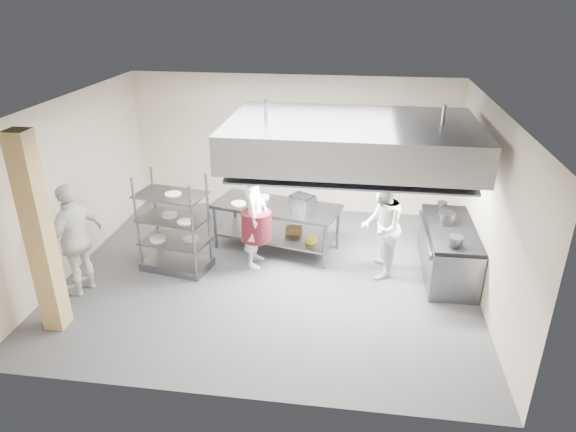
# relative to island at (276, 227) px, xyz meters

# --- Properties ---
(floor) EXTENTS (7.00, 7.00, 0.00)m
(floor) POSITION_rel_island_xyz_m (0.04, -1.00, -0.46)
(floor) COLOR #353537
(floor) RESTS_ON ground
(ceiling) EXTENTS (7.00, 7.00, 0.00)m
(ceiling) POSITION_rel_island_xyz_m (0.04, -1.00, 2.54)
(ceiling) COLOR silver
(ceiling) RESTS_ON wall_back
(wall_back) EXTENTS (7.00, 0.00, 7.00)m
(wall_back) POSITION_rel_island_xyz_m (0.04, 2.00, 1.04)
(wall_back) COLOR #B5A590
(wall_back) RESTS_ON ground
(wall_left) EXTENTS (0.00, 6.00, 6.00)m
(wall_left) POSITION_rel_island_xyz_m (-3.46, -1.00, 1.04)
(wall_left) COLOR #B5A590
(wall_left) RESTS_ON ground
(wall_right) EXTENTS (0.00, 6.00, 6.00)m
(wall_right) POSITION_rel_island_xyz_m (3.54, -1.00, 1.04)
(wall_right) COLOR #B5A590
(wall_right) RESTS_ON ground
(column) EXTENTS (0.30, 0.30, 3.00)m
(column) POSITION_rel_island_xyz_m (-2.86, -2.90, 1.04)
(column) COLOR tan
(column) RESTS_ON floor
(exhaust_hood) EXTENTS (4.00, 2.50, 0.60)m
(exhaust_hood) POSITION_rel_island_xyz_m (1.34, -0.60, 1.94)
(exhaust_hood) COLOR gray
(exhaust_hood) RESTS_ON ceiling
(hood_strip_a) EXTENTS (1.60, 0.12, 0.04)m
(hood_strip_a) POSITION_rel_island_xyz_m (0.44, -0.60, 1.62)
(hood_strip_a) COLOR white
(hood_strip_a) RESTS_ON exhaust_hood
(hood_strip_b) EXTENTS (1.60, 0.12, 0.04)m
(hood_strip_b) POSITION_rel_island_xyz_m (2.24, -0.60, 1.62)
(hood_strip_b) COLOR white
(hood_strip_b) RESTS_ON exhaust_hood
(wall_shelf) EXTENTS (1.50, 0.28, 0.04)m
(wall_shelf) POSITION_rel_island_xyz_m (1.84, 1.84, 1.04)
(wall_shelf) COLOR gray
(wall_shelf) RESTS_ON wall_back
(island) EXTENTS (2.53, 1.52, 0.91)m
(island) POSITION_rel_island_xyz_m (0.00, 0.00, 0.00)
(island) COLOR gray
(island) RESTS_ON floor
(island_worktop) EXTENTS (2.53, 1.52, 0.06)m
(island_worktop) POSITION_rel_island_xyz_m (0.00, 0.00, 0.42)
(island_worktop) COLOR gray
(island_worktop) RESTS_ON island
(island_undershelf) EXTENTS (2.32, 1.38, 0.04)m
(island_undershelf) POSITION_rel_island_xyz_m (0.00, 0.00, -0.16)
(island_undershelf) COLOR slate
(island_undershelf) RESTS_ON island
(pass_rack) EXTENTS (1.28, 0.89, 1.76)m
(pass_rack) POSITION_rel_island_xyz_m (-1.66, -0.99, 0.42)
(pass_rack) COLOR slate
(pass_rack) RESTS_ON floor
(cooking_range) EXTENTS (0.80, 2.00, 0.84)m
(cooking_range) POSITION_rel_island_xyz_m (3.12, -0.50, -0.04)
(cooking_range) COLOR gray
(cooking_range) RESTS_ON floor
(range_top) EXTENTS (0.78, 1.96, 0.06)m
(range_top) POSITION_rel_island_xyz_m (3.12, -0.50, 0.41)
(range_top) COLOR black
(range_top) RESTS_ON cooking_range
(chef_head) EXTENTS (0.48, 0.71, 1.90)m
(chef_head) POSITION_rel_island_xyz_m (-0.28, -0.65, 0.50)
(chef_head) COLOR white
(chef_head) RESTS_ON floor
(chef_line) EXTENTS (0.75, 0.93, 1.83)m
(chef_line) POSITION_rel_island_xyz_m (1.93, -0.70, 0.46)
(chef_line) COLOR silver
(chef_line) RESTS_ON floor
(chef_plating) EXTENTS (0.75, 1.19, 1.89)m
(chef_plating) POSITION_rel_island_xyz_m (-2.96, -1.93, 0.49)
(chef_plating) COLOR white
(chef_plating) RESTS_ON floor
(griddle) EXTENTS (0.55, 0.51, 0.21)m
(griddle) POSITION_rel_island_xyz_m (0.49, -0.01, 0.56)
(griddle) COLOR slate
(griddle) RESTS_ON island_worktop
(wicker_basket) EXTENTS (0.31, 0.21, 0.13)m
(wicker_basket) POSITION_rel_island_xyz_m (0.33, 0.06, -0.07)
(wicker_basket) COLOR brown
(wicker_basket) RESTS_ON island_undershelf
(stockpot) EXTENTS (0.30, 0.30, 0.21)m
(stockpot) POSITION_rel_island_xyz_m (3.04, -0.37, 0.55)
(stockpot) COLOR slate
(stockpot) RESTS_ON range_top
(plate_stack) EXTENTS (0.28, 0.28, 0.05)m
(plate_stack) POSITION_rel_island_xyz_m (-1.66, -0.99, 0.11)
(plate_stack) COLOR white
(plate_stack) RESTS_ON pass_rack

